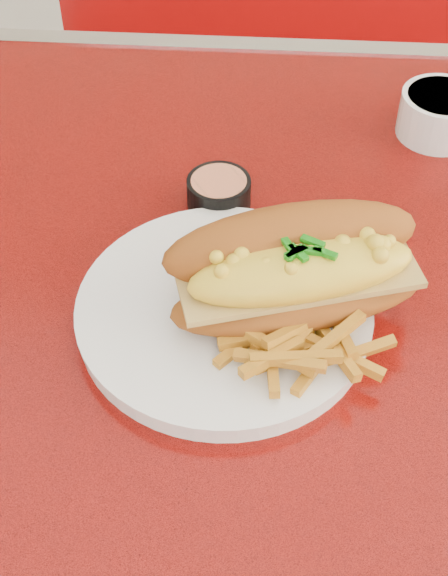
# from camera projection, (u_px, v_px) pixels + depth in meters

# --- Properties ---
(diner_table) EXTENTS (1.23, 0.83, 0.77)m
(diner_table) POSITION_uv_depth(u_px,v_px,m) (421.00, 387.00, 0.84)
(diner_table) COLOR red
(diner_table) RESTS_ON ground
(booth_bench_far) EXTENTS (1.20, 0.51, 0.90)m
(booth_bench_far) POSITION_uv_depth(u_px,v_px,m) (353.00, 160.00, 1.63)
(booth_bench_far) COLOR #990A0A
(booth_bench_far) RESTS_ON ground
(dinner_plate) EXTENTS (0.31, 0.31, 0.02)m
(dinner_plate) POSITION_uv_depth(u_px,v_px,m) (224.00, 312.00, 0.68)
(dinner_plate) COLOR white
(dinner_plate) RESTS_ON diner_table
(mac_hoagie) EXTENTS (0.24, 0.16, 0.10)m
(mac_hoagie) POSITION_uv_depth(u_px,v_px,m) (297.00, 269.00, 0.65)
(mac_hoagie) COLOR #9F5319
(mac_hoagie) RESTS_ON dinner_plate
(fries_pile) EXTENTS (0.14, 0.14, 0.03)m
(fries_pile) POSITION_uv_depth(u_px,v_px,m) (292.00, 319.00, 0.65)
(fries_pile) COLOR gold
(fries_pile) RESTS_ON dinner_plate
(fork) EXTENTS (0.10, 0.14, 0.00)m
(fork) POSITION_uv_depth(u_px,v_px,m) (286.00, 295.00, 0.69)
(fork) COLOR #B9B9BE
(fork) RESTS_ON dinner_plate
(gravy_ramekin) EXTENTS (0.10, 0.10, 0.05)m
(gravy_ramekin) POSITION_uv_depth(u_px,v_px,m) (440.00, 113.00, 0.86)
(gravy_ramekin) COLOR white
(gravy_ramekin) RESTS_ON diner_table
(sauce_cup_left) EXTENTS (0.07, 0.07, 0.03)m
(sauce_cup_left) POSITION_uv_depth(u_px,v_px,m) (219.00, 192.00, 0.78)
(sauce_cup_left) COLOR black
(sauce_cup_left) RESTS_ON diner_table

